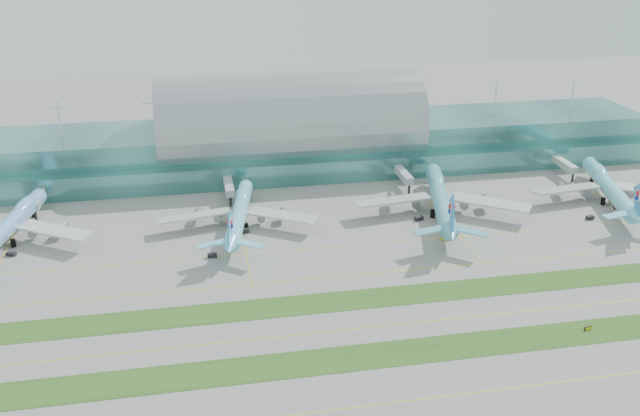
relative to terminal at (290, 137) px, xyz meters
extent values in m
plane|color=gray|center=(-0.01, -128.79, -14.23)|extent=(700.00, 700.00, 0.00)
cube|color=#3D7A75|center=(-0.01, 1.21, -4.23)|extent=(340.00, 42.00, 20.00)
cube|color=#3D7A75|center=(-0.01, -22.79, -9.23)|extent=(340.00, 8.00, 10.00)
ellipsoid|color=#9EA5A8|center=(-0.01, 1.21, 5.77)|extent=(340.00, 46.20, 16.17)
cylinder|color=white|center=(-0.01, 1.21, 13.77)|extent=(0.80, 0.80, 16.00)
cube|color=#B2B7B7|center=(-106.01, -33.79, -8.73)|extent=(3.50, 22.00, 3.00)
cylinder|color=black|center=(-106.01, -43.79, -12.23)|extent=(1.00, 1.00, 4.00)
cube|color=#B2B7B7|center=(-31.01, -33.79, -8.73)|extent=(3.50, 22.00, 3.00)
cylinder|color=black|center=(-31.01, -43.79, -12.23)|extent=(1.00, 1.00, 4.00)
cube|color=#B2B7B7|center=(43.99, -33.79, -8.73)|extent=(3.50, 22.00, 3.00)
cylinder|color=black|center=(43.99, -43.79, -12.23)|extent=(1.00, 1.00, 4.00)
cube|color=#B2B7B7|center=(118.99, -33.79, -8.73)|extent=(3.50, 22.00, 3.00)
cylinder|color=black|center=(118.99, -43.79, -12.23)|extent=(1.00, 1.00, 4.00)
cube|color=#2D591E|center=(-0.01, -156.79, -14.19)|extent=(420.00, 12.00, 0.08)
cube|color=#2D591E|center=(-0.01, -126.79, -14.19)|extent=(420.00, 12.00, 0.08)
cube|color=yellow|center=(-0.01, -176.79, -14.22)|extent=(420.00, 0.35, 0.01)
cube|color=yellow|center=(-0.01, -142.79, -14.22)|extent=(420.00, 0.35, 0.01)
cube|color=yellow|center=(-0.01, -110.79, -14.22)|extent=(420.00, 0.35, 0.01)
cube|color=yellow|center=(-0.01, -88.79, -14.22)|extent=(420.00, 0.35, 0.01)
cylinder|color=#71B1F9|center=(-111.80, -62.89, -8.28)|extent=(18.01, 60.38, 6.04)
ellipsoid|color=#71B1F9|center=(-108.41, -46.32, -6.62)|extent=(9.30, 19.14, 4.30)
cone|color=#71B1F9|center=(-105.28, -31.01, -8.28)|extent=(6.89, 5.98, 6.04)
cube|color=silver|center=(-95.01, -68.31, -8.67)|extent=(28.41, 22.26, 1.19)
cylinder|color=#9A9EA2|center=(-98.25, -62.28, -10.72)|extent=(4.32, 5.91, 3.31)
cylinder|color=black|center=(-107.20, -40.41, -12.77)|extent=(1.75, 1.75, 2.92)
cylinder|color=black|center=(-109.71, -67.29, -12.77)|extent=(1.75, 1.75, 2.92)
cylinder|color=#72D8FB|center=(-29.15, -64.44, -8.68)|extent=(15.62, 56.51, 5.64)
ellipsoid|color=#72D8FB|center=(-26.33, -48.90, -7.13)|extent=(8.33, 17.83, 4.02)
cone|color=#72D8FB|center=(-23.72, -34.54, -8.68)|extent=(6.36, 5.48, 5.64)
cone|color=#72D8FB|center=(-34.83, -95.77, -7.59)|extent=(6.73, 9.01, 5.36)
cube|color=silver|center=(-45.58, -63.31, -9.04)|extent=(28.12, 12.25, 1.11)
cylinder|color=gray|center=(-40.68, -59.21, -10.95)|extent=(3.94, 5.48, 3.09)
cube|color=silver|center=(-13.36, -69.16, -9.04)|extent=(26.73, 20.37, 1.11)
cylinder|color=gray|center=(-16.51, -63.59, -10.95)|extent=(3.94, 5.48, 3.09)
cube|color=#2DA1CA|center=(-34.51, -93.98, -1.85)|extent=(2.67, 11.86, 13.12)
cylinder|color=white|center=(-34.34, -93.09, -0.49)|extent=(1.59, 4.44, 4.37)
cylinder|color=black|center=(-25.32, -43.35, -12.86)|extent=(1.64, 1.64, 2.73)
cylinder|color=black|center=(-32.48, -67.54, -12.86)|extent=(1.64, 1.64, 2.73)
cylinder|color=black|center=(-27.11, -68.51, -12.86)|extent=(1.64, 1.64, 2.73)
cylinder|color=#5BB9C9|center=(49.42, -66.70, -7.87)|extent=(22.03, 64.21, 6.46)
ellipsoid|color=#5BB9C9|center=(53.83, -49.16, -6.10)|extent=(10.74, 20.54, 4.60)
cone|color=#5BB9C9|center=(57.91, -32.96, -7.87)|extent=(7.53, 6.63, 6.46)
cone|color=#5BB9C9|center=(40.52, -102.06, -6.62)|extent=(8.24, 10.59, 6.14)
cube|color=silver|center=(30.72, -64.14, -8.29)|extent=(32.03, 12.05, 1.27)
cylinder|color=gray|center=(36.64, -59.83, -10.48)|extent=(4.83, 6.42, 3.54)
cube|color=silver|center=(67.09, -73.30, -8.29)|extent=(29.87, 24.76, 1.27)
cylinder|color=gray|center=(63.92, -66.70, -10.48)|extent=(4.83, 6.42, 3.54)
cube|color=#2F93D4|center=(41.03, -100.04, -0.06)|extent=(3.95, 13.43, 15.02)
cylinder|color=white|center=(41.28, -99.03, 1.50)|extent=(2.13, 5.08, 5.00)
cylinder|color=black|center=(55.41, -42.90, -12.66)|extent=(1.88, 1.88, 3.13)
cylinder|color=black|center=(45.37, -69.98, -12.66)|extent=(1.88, 1.88, 3.13)
cylinder|color=black|center=(51.43, -71.50, -12.66)|extent=(1.88, 1.88, 3.13)
cylinder|color=#6BD8ED|center=(121.63, -67.46, -8.22)|extent=(22.04, 60.52, 6.11)
ellipsoid|color=#6BD8ED|center=(126.16, -50.97, -6.54)|extent=(10.50, 19.44, 4.35)
cone|color=#6BD8ED|center=(130.33, -35.73, -8.22)|extent=(7.19, 6.37, 6.11)
cone|color=#6BD8ED|center=(112.52, -100.71, -7.04)|extent=(7.94, 10.08, 5.80)
cube|color=#B9BEC0|center=(104.01, -64.67, -8.61)|extent=(30.22, 10.80, 1.20)
cylinder|color=gray|center=(109.69, -60.71, -10.68)|extent=(4.66, 6.11, 3.35)
cylinder|color=gray|center=(135.35, -67.75, -10.68)|extent=(4.66, 6.11, 3.35)
cube|color=#2F8ED1|center=(113.04, -98.81, -0.83)|extent=(3.99, 12.64, 14.20)
cylinder|color=white|center=(113.30, -97.86, 0.65)|extent=(2.11, 4.79, 4.73)
cylinder|color=black|center=(127.77, -45.08, -12.75)|extent=(1.77, 1.77, 2.96)
cylinder|color=black|center=(117.74, -70.48, -12.75)|extent=(1.77, 1.77, 2.96)
cylinder|color=black|center=(123.44, -72.04, -12.75)|extent=(1.77, 1.77, 2.96)
cube|color=black|center=(-109.05, -74.63, -13.60)|extent=(3.64, 2.71, 1.26)
cube|color=black|center=(-40.73, -89.05, -13.52)|extent=(3.28, 1.85, 1.41)
cube|color=black|center=(-27.85, -70.85, -13.42)|extent=(3.28, 1.71, 1.62)
cube|color=yellow|center=(43.37, -90.40, -13.58)|extent=(3.94, 2.70, 1.30)
cube|color=black|center=(39.24, -71.75, -13.46)|extent=(3.80, 2.78, 1.54)
cube|color=black|center=(104.68, -83.23, -13.48)|extent=(3.35, 2.47, 1.49)
cube|color=black|center=(121.61, -75.34, -13.54)|extent=(4.08, 2.97, 1.37)
cube|color=black|center=(62.03, -155.74, -13.67)|extent=(2.63, 0.75, 1.11)
cube|color=#DFED14|center=(62.06, -155.92, -13.67)|extent=(2.19, 0.47, 0.81)
cylinder|color=black|center=(61.14, -155.92, -13.97)|extent=(0.12, 0.12, 0.51)
cylinder|color=black|center=(62.92, -155.57, -13.97)|extent=(0.12, 0.12, 0.51)
camera|label=1|loc=(-45.52, -312.20, 95.50)|focal=40.00mm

